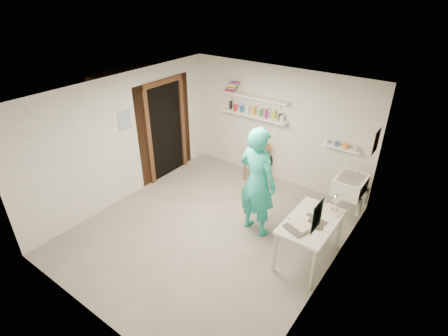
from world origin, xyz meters
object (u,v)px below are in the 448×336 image
Objects in this scene: wooden_chair at (257,161)px; man at (257,182)px; work_table at (308,240)px; desk_lamp at (337,198)px; belfast_sink at (350,185)px; wall_clock at (264,159)px.

man is at bearing -54.12° from wooden_chair.
desk_lamp is (0.18, 0.45, 0.59)m from work_table.
wooden_chair is (-0.87, 1.45, -0.50)m from man.
wooden_chair is (-2.00, 0.22, -0.25)m from belfast_sink.
man is (-1.14, -1.23, 0.25)m from belfast_sink.
wooden_chair is (-0.84, 1.23, -0.82)m from wall_clock.
man reaches higher than wooden_chair.
wooden_chair is 0.81× the size of work_table.
work_table is (-0.11, -1.39, -0.33)m from belfast_sink.
work_table is 0.76m from desk_lamp.
wooden_chair is at bearing 173.62° from belfast_sink.
work_table is 8.00× the size of desk_lamp.
man is 0.39m from wall_clock.
man is 5.56× the size of wall_clock.
desk_lamp is (0.07, -0.94, 0.26)m from belfast_sink.
wall_clock is 1.70m from wooden_chair.
wall_clock is (-1.17, -1.01, 0.57)m from belfast_sink.
desk_lamp is at bearing -85.51° from belfast_sink.
belfast_sink is at bearing -125.20° from man.
work_table is (1.06, -0.38, -0.90)m from wall_clock.
wall_clock is 2.46× the size of desk_lamp.
work_table is at bearing -112.42° from desk_lamp.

